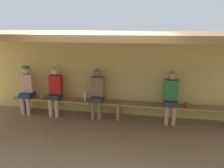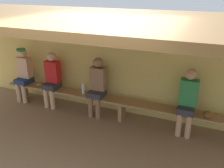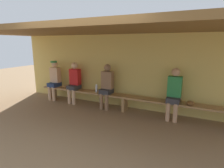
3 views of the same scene
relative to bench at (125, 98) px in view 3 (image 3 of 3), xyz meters
The scene contains 11 objects.
ground_plane 1.60m from the bench, 90.00° to the right, with size 24.00×24.00×0.00m, color #8C6D4C.
back_wall 0.84m from the bench, 90.00° to the left, with size 8.00×0.20×2.20m, color #D8BC60.
dugout_roof 2.06m from the bench, 90.00° to the right, with size 8.00×2.80×0.12m, color brown.
bench is the anchor object (origin of this frame).
player_middle 1.82m from the bench, behind, with size 0.34×0.42×1.34m.
player_shirtless_tan 1.39m from the bench, ahead, with size 0.34×0.42×1.34m.
player_near_post 0.68m from the bench, behind, with size 0.34×0.42×1.34m.
player_leftmost 2.67m from the bench, behind, with size 0.34×0.42×1.34m.
water_bottle_clear 0.95m from the bench, behind, with size 0.07×0.07×0.25m.
baseball_glove_worn 2.15m from the bench, behind, with size 0.24×0.17×0.09m, color olive.
baseball_glove_dark_brown 1.75m from the bench, ahead, with size 0.24×0.17×0.09m, color brown.
Camera 3 is at (1.89, -3.15, 1.94)m, focal length 29.24 mm.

